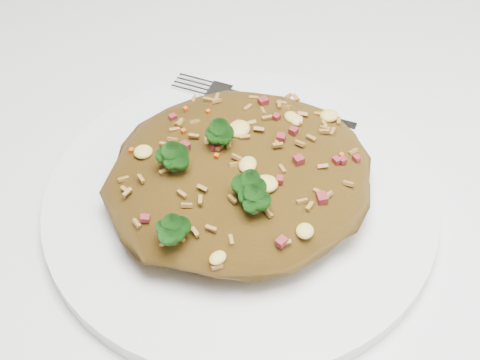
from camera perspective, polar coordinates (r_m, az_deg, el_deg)
name	(u,v)px	position (r m, az deg, el deg)	size (l,w,h in m)	color
dining_table	(298,266)	(0.58, 4.98, -7.33)	(1.20, 0.80, 0.75)	silver
plate	(240,200)	(0.50, 0.00, -1.71)	(0.29, 0.29, 0.01)	white
fried_rice	(239,168)	(0.47, -0.06, 1.00)	(0.19, 0.18, 0.06)	brown
fork	(271,105)	(0.56, 2.68, 6.40)	(0.12, 0.13, 0.00)	silver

